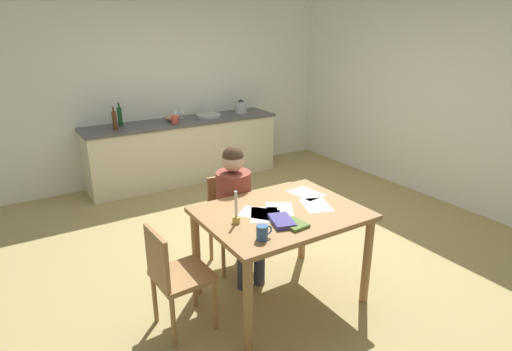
% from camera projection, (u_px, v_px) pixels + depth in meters
% --- Properties ---
extents(ground_plane, '(5.20, 5.20, 0.04)m').
position_uv_depth(ground_plane, '(267.00, 240.00, 4.61)').
color(ground_plane, tan).
extents(wall_back, '(5.20, 0.12, 2.60)m').
position_uv_depth(wall_back, '(171.00, 89.00, 6.24)').
color(wall_back, silver).
rests_on(wall_back, ground).
extents(wall_right, '(0.12, 5.20, 2.60)m').
position_uv_depth(wall_right, '(436.00, 98.00, 5.46)').
color(wall_right, silver).
rests_on(wall_right, ground).
extents(kitchen_counter, '(2.82, 0.64, 0.90)m').
position_uv_depth(kitchen_counter, '(184.00, 150.00, 6.24)').
color(kitchen_counter, beige).
rests_on(kitchen_counter, ground).
extents(dining_table, '(1.25, 0.97, 0.80)m').
position_uv_depth(dining_table, '(281.00, 224.00, 3.39)').
color(dining_table, '#9E7042').
rests_on(dining_table, ground).
extents(chair_at_table, '(0.45, 0.45, 0.85)m').
position_uv_depth(chair_at_table, '(231.00, 217.00, 4.01)').
color(chair_at_table, '#9E7042').
rests_on(chair_at_table, ground).
extents(person_seated, '(0.37, 0.62, 1.19)m').
position_uv_depth(person_seated, '(237.00, 203.00, 3.82)').
color(person_seated, brown).
rests_on(person_seated, ground).
extents(chair_side_empty, '(0.42, 0.42, 0.85)m').
position_uv_depth(chair_side_empty, '(175.00, 275.00, 3.09)').
color(chair_side_empty, '#9E7042').
rests_on(chair_side_empty, ground).
extents(coffee_mug, '(0.12, 0.08, 0.10)m').
position_uv_depth(coffee_mug, '(263.00, 232.00, 2.90)').
color(coffee_mug, '#33598C').
rests_on(coffee_mug, dining_table).
extents(candlestick, '(0.06, 0.06, 0.25)m').
position_uv_depth(candlestick, '(236.00, 214.00, 3.13)').
color(candlestick, gold).
rests_on(candlestick, dining_table).
extents(book_magazine, '(0.21, 0.28, 0.03)m').
position_uv_depth(book_magazine, '(282.00, 221.00, 3.14)').
color(book_magazine, '#423B83').
rests_on(book_magazine, dining_table).
extents(book_cookery, '(0.17, 0.21, 0.02)m').
position_uv_depth(book_cookery, '(294.00, 224.00, 3.11)').
color(book_cookery, '#587233').
rests_on(book_cookery, dining_table).
extents(paper_letter, '(0.30, 0.35, 0.00)m').
position_uv_depth(paper_letter, '(316.00, 205.00, 3.47)').
color(paper_letter, white).
rests_on(paper_letter, dining_table).
extents(paper_bill, '(0.35, 0.36, 0.00)m').
position_uv_depth(paper_bill, '(259.00, 213.00, 3.32)').
color(paper_bill, white).
rests_on(paper_bill, dining_table).
extents(paper_envelope, '(0.25, 0.32, 0.00)m').
position_uv_depth(paper_envelope, '(306.00, 193.00, 3.71)').
color(paper_envelope, white).
rests_on(paper_envelope, dining_table).
extents(paper_receipt, '(0.33, 0.36, 0.00)m').
position_uv_depth(paper_receipt, '(279.00, 209.00, 3.38)').
color(paper_receipt, white).
rests_on(paper_receipt, dining_table).
extents(paper_notice, '(0.34, 0.36, 0.00)m').
position_uv_depth(paper_notice, '(264.00, 215.00, 3.29)').
color(paper_notice, white).
rests_on(paper_notice, dining_table).
extents(sink_unit, '(0.36, 0.36, 0.24)m').
position_uv_depth(sink_unit, '(208.00, 115.00, 6.29)').
color(sink_unit, '#B2B7BC').
rests_on(sink_unit, kitchen_counter).
extents(bottle_oil, '(0.06, 0.06, 0.30)m').
position_uv_depth(bottle_oil, '(115.00, 120.00, 5.50)').
color(bottle_oil, '#593319').
rests_on(bottle_oil, kitchen_counter).
extents(bottle_vinegar, '(0.06, 0.06, 0.31)m').
position_uv_depth(bottle_vinegar, '(120.00, 116.00, 5.69)').
color(bottle_vinegar, '#194C23').
rests_on(bottle_vinegar, kitchen_counter).
extents(mixing_bowl, '(0.20, 0.20, 0.09)m').
position_uv_depth(mixing_bowl, '(172.00, 118.00, 6.03)').
color(mixing_bowl, tan).
rests_on(mixing_bowl, kitchen_counter).
extents(stovetop_kettle, '(0.18, 0.18, 0.22)m').
position_uv_depth(stovetop_kettle, '(241.00, 107.00, 6.54)').
color(stovetop_kettle, '#B7BABF').
rests_on(stovetop_kettle, kitchen_counter).
extents(wine_glass_near_sink, '(0.07, 0.07, 0.15)m').
position_uv_depth(wine_glass_near_sink, '(182.00, 111.00, 6.20)').
color(wine_glass_near_sink, silver).
rests_on(wine_glass_near_sink, kitchen_counter).
extents(wine_glass_by_kettle, '(0.07, 0.07, 0.15)m').
position_uv_depth(wine_glass_by_kettle, '(175.00, 111.00, 6.15)').
color(wine_glass_by_kettle, silver).
rests_on(wine_glass_by_kettle, kitchen_counter).
extents(teacup_on_counter, '(0.13, 0.09, 0.11)m').
position_uv_depth(teacup_on_counter, '(175.00, 120.00, 5.86)').
color(teacup_on_counter, '#D84C3F').
rests_on(teacup_on_counter, kitchen_counter).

